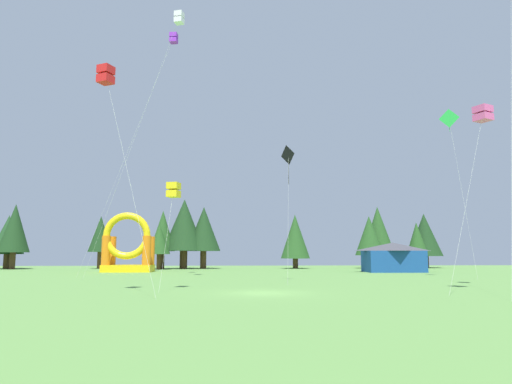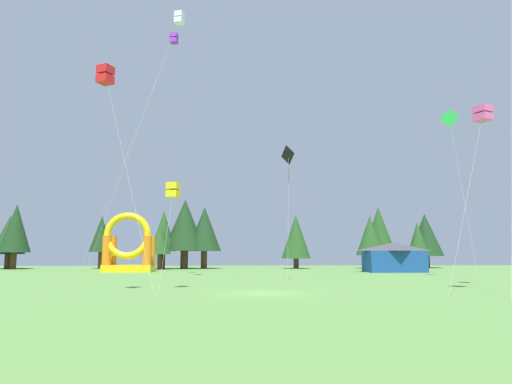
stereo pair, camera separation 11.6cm
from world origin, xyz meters
name	(u,v)px [view 2 (the right image)]	position (x,y,z in m)	size (l,w,h in m)	color
ground_plane	(263,293)	(0.00, 0.00, 0.00)	(120.00, 120.00, 0.00)	#5B8C42
kite_yellow_box	(173,190)	(-5.83, 2.43, 6.54)	(1.01, 2.21, 7.04)	yellow
kite_black_diamond	(289,156)	(2.88, 10.17, 10.54)	(1.13, 3.80, 11.20)	black
kite_white_box	(179,19)	(-6.93, 11.99, 23.69)	(8.87, 3.05, 24.30)	white
kite_pink_box	(483,114)	(13.81, -0.77, 11.10)	(4.22, 2.34, 11.59)	#EA599E
kite_green_diamond	(450,120)	(19.38, 14.97, 15.36)	(1.30, 2.77, 16.08)	green
kite_red_box	(105,75)	(-9.48, -1.52, 12.87)	(4.12, 2.24, 13.43)	red
kite_purple_box	(174,39)	(-8.14, 17.56, 24.37)	(9.56, 1.78, 24.97)	purple
inflatable_yellow_castle	(128,250)	(-15.02, 31.09, 2.79)	(6.06, 3.85, 7.42)	yellow
festival_tent	(394,257)	(18.34, 29.56, 1.84)	(7.04, 4.35, 3.67)	#19478C
tree_row_1	(9,235)	(-36.15, 44.59, 5.12)	(4.77, 4.77, 8.13)	#4C331E
tree_row_2	(16,228)	(-34.20, 42.29, 5.99)	(4.48, 4.48, 9.63)	#4C331E
tree_row_3	(101,234)	(-22.11, 44.11, 5.23)	(3.57, 3.57, 8.05)	#4C331E
tree_row_4	(160,240)	(-12.55, 40.18, 4.32)	(3.28, 3.28, 6.54)	#4C331E
tree_row_5	(164,231)	(-12.38, 42.30, 5.63)	(3.79, 3.79, 8.74)	#4C331E
tree_row_6	(185,225)	(-9.28, 43.18, 6.60)	(6.35, 6.35, 10.60)	#4C331E
tree_row_7	(204,229)	(-6.31, 43.44, 6.00)	(5.20, 5.20, 9.46)	#4C331E
tree_row_8	(296,236)	(7.85, 43.42, 4.90)	(4.50, 4.50, 8.33)	#4C331E
tree_row_9	(370,236)	(19.56, 43.49, 5.03)	(4.53, 4.53, 8.14)	#4C331E
tree_row_10	(379,229)	(21.68, 45.78, 6.26)	(4.74, 4.74, 9.86)	#4C331E
tree_row_11	(418,237)	(27.27, 43.87, 4.88)	(2.90, 2.90, 7.19)	#4C331E
tree_row_12	(425,235)	(29.24, 45.54, 5.26)	(5.48, 5.48, 8.71)	#4C331E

